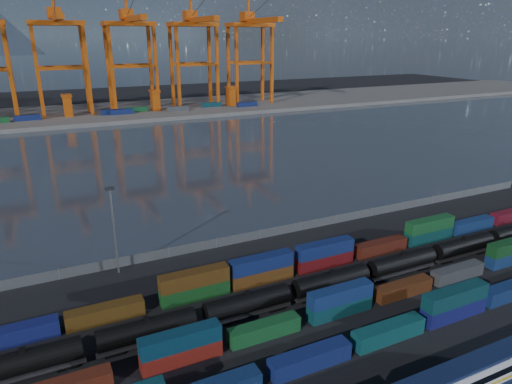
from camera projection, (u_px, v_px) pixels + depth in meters
name	position (u px, v px, depth m)	size (l,w,h in m)	color
ground	(336.00, 304.00, 74.15)	(700.00, 700.00, 0.00)	black
harbor_water	(166.00, 157.00, 163.65)	(700.00, 700.00, 0.00)	#303A46
far_quay	(116.00, 112.00, 252.82)	(700.00, 70.00, 2.00)	#514F4C
container_row_south	(247.00, 375.00, 55.75)	(138.64, 2.36, 5.04)	#444549
container_row_mid	(361.00, 298.00, 72.66)	(139.28, 2.22, 4.74)	#484C4E
container_row_north	(321.00, 258.00, 85.29)	(141.84, 2.37, 5.05)	navy
tanker_string	(368.00, 272.00, 79.84)	(122.80, 3.07, 4.40)	black
waterfront_fence	(260.00, 234.00, 97.69)	(160.12, 0.12, 2.20)	#595B5E
yard_light_mast	(114.00, 226.00, 81.02)	(1.60, 0.40, 16.60)	slate
gantry_cranes	(95.00, 35.00, 230.70)	(201.14, 50.18, 67.96)	#C04D0D
quay_containers	(98.00, 113.00, 235.19)	(172.58, 10.99, 2.60)	navy
straddle_carriers	(113.00, 102.00, 241.05)	(140.00, 7.00, 11.10)	#C04D0D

